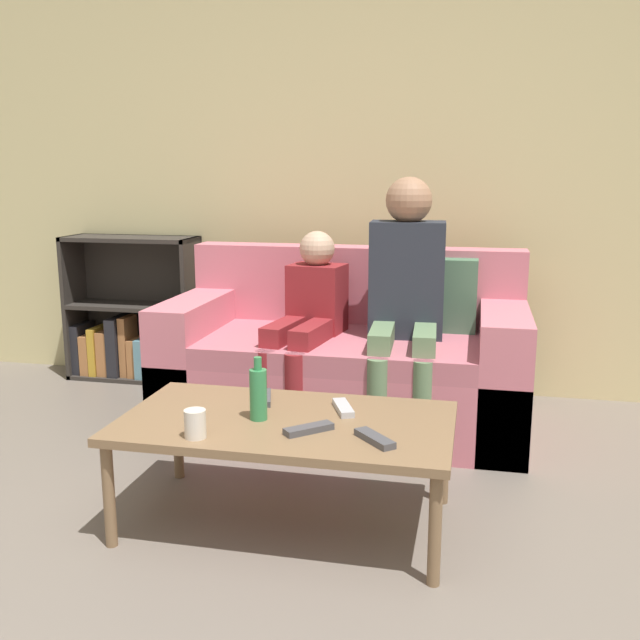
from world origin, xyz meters
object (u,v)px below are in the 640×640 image
Objects in this scene: coffee_table at (286,428)px; bottle at (258,393)px; tv_remote_0 at (375,439)px; tv_remote_1 at (309,429)px; person_adult at (406,287)px; person_child at (307,317)px; couch at (347,365)px; tv_remote_2 at (343,408)px; bookshelf at (132,326)px; cup_near at (195,424)px; tv_remote_3 at (264,398)px.

bottle is at bearing -165.23° from coffee_table.
tv_remote_1 is (-0.22, 0.04, 0.00)m from tv_remote_0.
person_adult is (0.31, 1.01, 0.35)m from coffee_table.
bottle is at bearing -77.56° from person_child.
bottle is (-0.11, -1.11, 0.19)m from couch.
person_adult is at bearing 48.70° from tv_remote_0.
person_adult is at bearing 68.90° from bottle.
tv_remote_1 is at bearing -129.21° from tv_remote_2.
bookshelf is 0.75× the size of coffee_table.
bookshelf is 0.90× the size of person_child.
tv_remote_1 is (0.26, -1.07, -0.15)m from person_child.
tv_remote_3 is (0.11, 0.41, -0.04)m from cup_near.
person_adult reaches higher than tv_remote_2.
cup_near is at bearing -85.25° from person_child.
coffee_table is 0.22m from tv_remote_3.
couch is 1.35m from cup_near.
cup_near is at bearing -100.97° from couch.
person_child is 6.04× the size of tv_remote_1.
person_child reaches higher than cup_near.
tv_remote_3 is at bearing -120.91° from person_adult.
couch is 1.28m from tv_remote_0.
cup_near is 0.58m from tv_remote_0.
cup_near is 0.37m from tv_remote_1.
tv_remote_0 is 0.23m from tv_remote_1.
couch reaches higher than bottle.
cup_near is (1.16, -1.82, 0.12)m from bookshelf.
tv_remote_3 is (1.27, -1.41, 0.09)m from bookshelf.
coffee_table is 0.16m from bottle.
couch is 10.93× the size of tv_remote_0.
bottle reaches higher than tv_remote_1.
person_adult is 1.13m from bottle.
tv_remote_1 is (0.11, -0.11, 0.04)m from coffee_table.
couch is 1.09m from coffee_table.
bookshelf is at bearing 114.84° from tv_remote_2.
bookshelf reaches higher than bottle.
person_child reaches higher than tv_remote_1.
bookshelf is 1.41m from person_child.
cup_near is 0.53× the size of tv_remote_3.
tv_remote_1 is 0.25m from tv_remote_2.
couch is 2.01× the size of bookshelf.
cup_near is at bearing 146.20° from tv_remote_0.
coffee_table is 12.33× the size of cup_near.
tv_remote_3 is (-0.13, 0.18, 0.04)m from coffee_table.
tv_remote_2 reaches higher than coffee_table.
bookshelf is 2.27m from tv_remote_1.
tv_remote_1 is at bearing 127.78° from tv_remote_0.
couch reaches higher than tv_remote_2.
tv_remote_1 is at bearing -85.68° from couch.
person_child is 1.12m from tv_remote_1.
tv_remote_3 is at bearing 101.41° from bottle.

